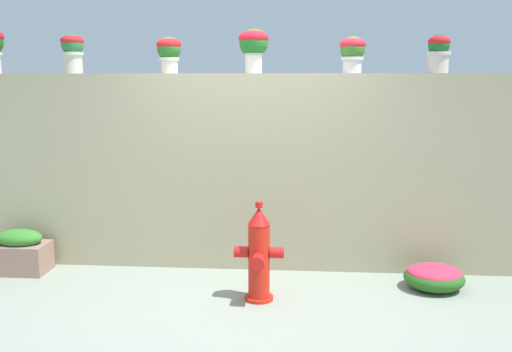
% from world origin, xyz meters
% --- Properties ---
extents(ground_plane, '(24.00, 24.00, 0.00)m').
position_xyz_m(ground_plane, '(0.00, 0.00, 0.00)').
color(ground_plane, gray).
extents(stone_wall, '(6.40, 0.40, 2.03)m').
position_xyz_m(stone_wall, '(0.00, 1.09, 1.02)').
color(stone_wall, tan).
rests_on(stone_wall, ground).
extents(potted_plant_1, '(0.24, 0.24, 0.41)m').
position_xyz_m(potted_plant_1, '(-1.89, 1.07, 2.28)').
color(potted_plant_1, beige).
rests_on(potted_plant_1, stone_wall).
extents(potted_plant_2, '(0.26, 0.26, 0.37)m').
position_xyz_m(potted_plant_2, '(-0.88, 1.09, 2.27)').
color(potted_plant_2, beige).
rests_on(potted_plant_2, stone_wall).
extents(potted_plant_3, '(0.31, 0.31, 0.45)m').
position_xyz_m(potted_plant_3, '(-0.01, 1.12, 2.33)').
color(potted_plant_3, beige).
rests_on(potted_plant_3, stone_wall).
extents(potted_plant_4, '(0.26, 0.26, 0.36)m').
position_xyz_m(potted_plant_4, '(0.99, 1.05, 2.25)').
color(potted_plant_4, silver).
rests_on(potted_plant_4, stone_wall).
extents(potted_plant_5, '(0.24, 0.24, 0.38)m').
position_xyz_m(potted_plant_5, '(1.84, 1.09, 2.25)').
color(potted_plant_5, beige).
rests_on(potted_plant_5, stone_wall).
extents(fire_hydrant, '(0.45, 0.37, 0.91)m').
position_xyz_m(fire_hydrant, '(0.13, 0.09, 0.41)').
color(fire_hydrant, red).
rests_on(fire_hydrant, ground).
extents(flower_bush_left, '(0.57, 0.51, 0.24)m').
position_xyz_m(flower_bush_left, '(1.77, 0.49, 0.12)').
color(flower_bush_left, '#295F1D').
rests_on(flower_bush_left, ground).
extents(planter_box, '(0.56, 0.36, 0.45)m').
position_xyz_m(planter_box, '(-2.39, 0.64, 0.22)').
color(planter_box, '#957061').
rests_on(planter_box, ground).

